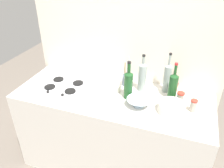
% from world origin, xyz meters
% --- Properties ---
extents(ground_plane, '(6.00, 6.00, 0.00)m').
position_xyz_m(ground_plane, '(0.00, 0.00, 0.00)').
color(ground_plane, '#6B6056').
rests_on(ground_plane, ground).
extents(counter_block, '(1.80, 0.70, 0.90)m').
position_xyz_m(counter_block, '(0.00, 0.00, 0.45)').
color(counter_block, silver).
rests_on(counter_block, ground).
extents(backsplash_panel, '(1.90, 0.06, 2.41)m').
position_xyz_m(backsplash_panel, '(0.00, 0.38, 1.21)').
color(backsplash_panel, beige).
rests_on(backsplash_panel, ground).
extents(stovetop_hob, '(0.44, 0.35, 0.04)m').
position_xyz_m(stovetop_hob, '(-0.48, -0.03, 0.91)').
color(stovetop_hob, '#B2B2B7').
rests_on(stovetop_hob, counter_block).
extents(plate_stack, '(0.22, 0.22, 0.08)m').
position_xyz_m(plate_stack, '(0.54, -0.07, 0.94)').
color(plate_stack, silver).
rests_on(plate_stack, counter_block).
extents(wine_bottle_leftmost, '(0.07, 0.07, 0.36)m').
position_xyz_m(wine_bottle_leftmost, '(0.23, 0.18, 1.05)').
color(wine_bottle_leftmost, gray).
rests_on(wine_bottle_leftmost, counter_block).
extents(wine_bottle_mid_left, '(0.08, 0.08, 0.36)m').
position_xyz_m(wine_bottle_mid_left, '(0.15, 0.02, 1.04)').
color(wine_bottle_mid_left, '#19471E').
rests_on(wine_bottle_mid_left, counter_block).
extents(wine_bottle_mid_right, '(0.07, 0.07, 0.38)m').
position_xyz_m(wine_bottle_mid_right, '(0.45, 0.24, 1.05)').
color(wine_bottle_mid_right, gray).
rests_on(wine_bottle_mid_right, counter_block).
extents(wine_bottle_rightmost, '(0.08, 0.08, 0.35)m').
position_xyz_m(wine_bottle_rightmost, '(0.52, 0.13, 1.03)').
color(wine_bottle_rightmost, '#19471E').
rests_on(wine_bottle_rightmost, counter_block).
extents(mixing_bowl, '(0.21, 0.21, 0.07)m').
position_xyz_m(mixing_bowl, '(0.27, -0.08, 0.94)').
color(mixing_bowl, silver).
rests_on(mixing_bowl, counter_block).
extents(butter_dish, '(0.16, 0.12, 0.06)m').
position_xyz_m(butter_dish, '(-0.03, 0.07, 0.93)').
color(butter_dish, silver).
rests_on(butter_dish, counter_block).
extents(utensil_crock, '(0.08, 0.08, 0.29)m').
position_xyz_m(utensil_crock, '(0.07, 0.22, 0.96)').
color(utensil_crock, slate).
rests_on(utensil_crock, counter_block).
extents(condiment_jar_front, '(0.06, 0.06, 0.11)m').
position_xyz_m(condiment_jar_front, '(0.71, 0.00, 0.96)').
color(condiment_jar_front, '#9E998C').
rests_on(condiment_jar_front, counter_block).
extents(condiment_jar_rear, '(0.07, 0.07, 0.10)m').
position_xyz_m(condiment_jar_rear, '(0.59, 0.10, 0.95)').
color(condiment_jar_rear, '#9E998C').
rests_on(condiment_jar_rear, counter_block).
extents(condiment_jar_spare, '(0.07, 0.07, 0.08)m').
position_xyz_m(condiment_jar_spare, '(0.52, 0.28, 0.94)').
color(condiment_jar_spare, '#C64C2D').
rests_on(condiment_jar_spare, counter_block).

